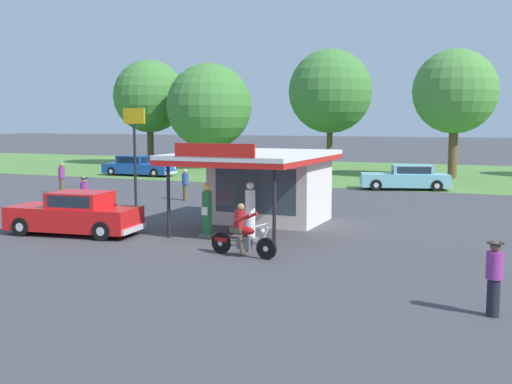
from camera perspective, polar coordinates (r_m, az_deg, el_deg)
name	(u,v)px	position (r m, az deg, el deg)	size (l,w,h in m)	color
ground_plane	(207,242)	(20.36, -4.58, -4.70)	(300.00, 300.00, 0.00)	#424247
grass_verge_strip	(386,173)	(48.73, 12.01, 1.74)	(120.00, 24.00, 0.01)	#56843D
service_station_kiosk	(267,181)	(23.97, 1.04, 1.02)	(4.80, 6.88, 3.28)	silver
gas_pump_nearside	(207,213)	(21.23, -4.59, -1.92)	(0.44, 0.44, 1.86)	slate
gas_pump_offside	(250,214)	(20.52, -0.54, -2.03)	(0.44, 0.44, 1.97)	slate
motorcycle_with_rider	(242,234)	(18.12, -1.30, -3.98)	(2.22, 0.71, 1.58)	black
featured_classic_sedan	(75,215)	(22.56, -16.52, -2.04)	(4.99, 2.34, 1.53)	red
parked_car_back_row_centre_right	(406,178)	(37.06, 13.82, 1.27)	(5.49, 3.15, 1.47)	#7AC6D1
parked_car_back_row_right	(269,173)	(39.84, 1.20, 1.78)	(5.11, 2.03, 1.45)	#7AC6D1
parked_car_back_row_left	(138,167)	(46.21, -10.97, 2.33)	(5.63, 1.93, 1.48)	#19479E
bystander_admiring_sedan	(494,277)	(13.47, 21.32, -7.37)	(0.34, 0.34, 1.56)	black
bystander_strolling_foreground	(62,177)	(35.50, -17.66, 1.31)	(0.34, 0.34, 1.73)	brown
bystander_standing_back_lot	(185,184)	(31.21, -6.60, 0.75)	(0.34, 0.34, 1.60)	brown
bystander_leaning_by_kiosk	(85,196)	(26.35, -15.68, -0.34)	(0.37, 0.37, 1.71)	#2D3351
tree_oak_distant_spare	(150,97)	(58.33, -9.89, 8.76)	(6.70, 6.70, 9.69)	brown
tree_oak_far_left	(330,91)	(50.45, 6.93, 9.29)	(6.76, 6.76, 9.82)	brown
tree_oak_right	(457,93)	(45.46, 18.20, 8.75)	(5.88, 5.88, 9.03)	brown
tree_oak_left	(209,106)	(53.12, -4.39, 7.98)	(7.32, 7.32, 8.98)	brown
roadside_pole_sign	(135,140)	(28.16, -11.26, 4.75)	(1.10, 0.12, 4.58)	black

